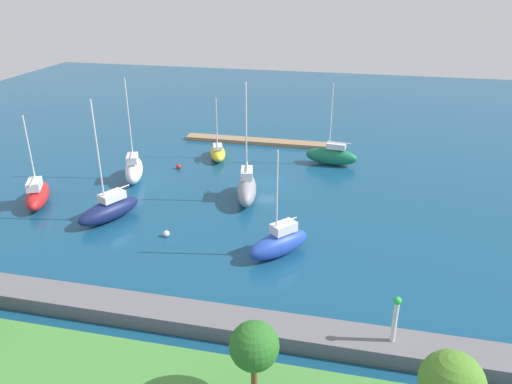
{
  "coord_description": "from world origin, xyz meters",
  "views": [
    {
      "loc": [
        -11.47,
        58.16,
        25.17
      ],
      "look_at": [
        0.0,
        6.7,
        1.5
      ],
      "focal_mm": 34.27,
      "sensor_mm": 36.0,
      "label": 1
    }
  ],
  "objects_px": {
    "mooring_buoy_red": "(179,167)",
    "sailboat_green_off_beacon": "(332,155)",
    "sailboat_red_far_north": "(37,194)",
    "sailboat_navy_lone_south": "(109,209)",
    "park_tree_center": "(452,383)",
    "sailboat_gray_near_pier": "(247,188)",
    "sailboat_blue_west_end": "(279,243)",
    "sailboat_yellow_mid_basin": "(218,152)",
    "pier_dock": "(259,141)",
    "harbor_beacon": "(395,316)",
    "mooring_buoy_white": "(166,234)",
    "park_tree_east": "(254,347)",
    "sailboat_white_by_breakwater": "(134,169)"
  },
  "relations": [
    {
      "from": "mooring_buoy_red",
      "to": "sailboat_green_off_beacon",
      "type": "bearing_deg",
      "value": -162.96
    },
    {
      "from": "sailboat_red_far_north",
      "to": "sailboat_navy_lone_south",
      "type": "bearing_deg",
      "value": -125.49
    },
    {
      "from": "park_tree_center",
      "to": "sailboat_green_off_beacon",
      "type": "xyz_separation_m",
      "value": [
        9.75,
        -44.94,
        -3.6
      ]
    },
    {
      "from": "sailboat_gray_near_pier",
      "to": "sailboat_blue_west_end",
      "type": "distance_m",
      "value": 13.01
    },
    {
      "from": "sailboat_yellow_mid_basin",
      "to": "pier_dock",
      "type": "bearing_deg",
      "value": -46.77
    },
    {
      "from": "pier_dock",
      "to": "harbor_beacon",
      "type": "xyz_separation_m",
      "value": [
        -19.51,
        44.97,
        3.15
      ]
    },
    {
      "from": "sailboat_navy_lone_south",
      "to": "sailboat_red_far_north",
      "type": "bearing_deg",
      "value": -72.81
    },
    {
      "from": "sailboat_blue_west_end",
      "to": "mooring_buoy_red",
      "type": "xyz_separation_m",
      "value": [
        17.82,
        -19.57,
        -1.01
      ]
    },
    {
      "from": "sailboat_navy_lone_south",
      "to": "mooring_buoy_white",
      "type": "height_order",
      "value": "sailboat_navy_lone_south"
    },
    {
      "from": "sailboat_green_off_beacon",
      "to": "sailboat_yellow_mid_basin",
      "type": "distance_m",
      "value": 16.63
    },
    {
      "from": "mooring_buoy_white",
      "to": "sailboat_green_off_beacon",
      "type": "bearing_deg",
      "value": -121.22
    },
    {
      "from": "pier_dock",
      "to": "park_tree_east",
      "type": "bearing_deg",
      "value": 101.98
    },
    {
      "from": "park_tree_center",
      "to": "sailboat_red_far_north",
      "type": "relative_size",
      "value": 0.52
    },
    {
      "from": "sailboat_yellow_mid_basin",
      "to": "mooring_buoy_red",
      "type": "distance_m",
      "value": 6.65
    },
    {
      "from": "pier_dock",
      "to": "sailboat_gray_near_pier",
      "type": "distance_m",
      "value": 21.98
    },
    {
      "from": "park_tree_east",
      "to": "mooring_buoy_red",
      "type": "relative_size",
      "value": 7.9
    },
    {
      "from": "sailboat_red_far_north",
      "to": "mooring_buoy_red",
      "type": "relative_size",
      "value": 15.53
    },
    {
      "from": "harbor_beacon",
      "to": "park_tree_east",
      "type": "bearing_deg",
      "value": 39.0
    },
    {
      "from": "pier_dock",
      "to": "sailboat_blue_west_end",
      "type": "height_order",
      "value": "sailboat_blue_west_end"
    },
    {
      "from": "sailboat_navy_lone_south",
      "to": "sailboat_gray_near_pier",
      "type": "bearing_deg",
      "value": 147.9
    },
    {
      "from": "sailboat_yellow_mid_basin",
      "to": "sailboat_blue_west_end",
      "type": "xyz_separation_m",
      "value": [
        -13.59,
        24.67,
        0.35
      ]
    },
    {
      "from": "sailboat_green_off_beacon",
      "to": "sailboat_red_far_north",
      "type": "distance_m",
      "value": 38.99
    },
    {
      "from": "pier_dock",
      "to": "sailboat_navy_lone_south",
      "type": "relative_size",
      "value": 1.76
    },
    {
      "from": "sailboat_navy_lone_south",
      "to": "sailboat_blue_west_end",
      "type": "height_order",
      "value": "sailboat_navy_lone_south"
    },
    {
      "from": "sailboat_white_by_breakwater",
      "to": "sailboat_red_far_north",
      "type": "bearing_deg",
      "value": 120.0
    },
    {
      "from": "park_tree_center",
      "to": "sailboat_white_by_breakwater",
      "type": "distance_m",
      "value": 48.38
    },
    {
      "from": "pier_dock",
      "to": "sailboat_blue_west_end",
      "type": "bearing_deg",
      "value": 105.57
    },
    {
      "from": "sailboat_gray_near_pier",
      "to": "sailboat_red_far_north",
      "type": "height_order",
      "value": "sailboat_gray_near_pier"
    },
    {
      "from": "pier_dock",
      "to": "park_tree_east",
      "type": "height_order",
      "value": "park_tree_east"
    },
    {
      "from": "park_tree_east",
      "to": "sailboat_navy_lone_south",
      "type": "relative_size",
      "value": 0.4
    },
    {
      "from": "sailboat_red_far_north",
      "to": "park_tree_east",
      "type": "bearing_deg",
      "value": -152.6
    },
    {
      "from": "park_tree_center",
      "to": "sailboat_yellow_mid_basin",
      "type": "height_order",
      "value": "sailboat_yellow_mid_basin"
    },
    {
      "from": "mooring_buoy_red",
      "to": "sailboat_blue_west_end",
      "type": "bearing_deg",
      "value": 132.31
    },
    {
      "from": "sailboat_white_by_breakwater",
      "to": "sailboat_navy_lone_south",
      "type": "relative_size",
      "value": 0.98
    },
    {
      "from": "mooring_buoy_white",
      "to": "mooring_buoy_red",
      "type": "xyz_separation_m",
      "value": [
        5.69,
        -18.56,
        0.01
      ]
    },
    {
      "from": "park_tree_east",
      "to": "sailboat_white_by_breakwater",
      "type": "distance_m",
      "value": 40.9
    },
    {
      "from": "sailboat_red_far_north",
      "to": "sailboat_blue_west_end",
      "type": "xyz_separation_m",
      "value": [
        -29.89,
        5.01,
        0.03
      ]
    },
    {
      "from": "harbor_beacon",
      "to": "mooring_buoy_red",
      "type": "relative_size",
      "value": 5.37
    },
    {
      "from": "harbor_beacon",
      "to": "sailboat_blue_west_end",
      "type": "xyz_separation_m",
      "value": [
        10.25,
        -11.73,
        -2.07
      ]
    },
    {
      "from": "pier_dock",
      "to": "mooring_buoy_red",
      "type": "xyz_separation_m",
      "value": [
        8.55,
        13.66,
        0.07
      ]
    },
    {
      "from": "sailboat_red_far_north",
      "to": "sailboat_navy_lone_south",
      "type": "relative_size",
      "value": 0.79
    },
    {
      "from": "park_tree_center",
      "to": "mooring_buoy_white",
      "type": "height_order",
      "value": "park_tree_center"
    },
    {
      "from": "harbor_beacon",
      "to": "sailboat_yellow_mid_basin",
      "type": "xyz_separation_m",
      "value": [
        23.83,
        -36.4,
        -2.42
      ]
    },
    {
      "from": "park_tree_center",
      "to": "mooring_buoy_white",
      "type": "bearing_deg",
      "value": -38.8
    },
    {
      "from": "sailboat_white_by_breakwater",
      "to": "sailboat_navy_lone_south",
      "type": "distance_m",
      "value": 11.42
    },
    {
      "from": "park_tree_center",
      "to": "sailboat_white_by_breakwater",
      "type": "height_order",
      "value": "sailboat_white_by_breakwater"
    },
    {
      "from": "park_tree_center",
      "to": "sailboat_red_far_north",
      "type": "height_order",
      "value": "sailboat_red_far_north"
    },
    {
      "from": "sailboat_navy_lone_south",
      "to": "mooring_buoy_white",
      "type": "xyz_separation_m",
      "value": [
        -7.59,
        2.27,
        -0.96
      ]
    },
    {
      "from": "mooring_buoy_white",
      "to": "park_tree_east",
      "type": "bearing_deg",
      "value": 125.23
    },
    {
      "from": "sailboat_red_far_north",
      "to": "mooring_buoy_white",
      "type": "height_order",
      "value": "sailboat_red_far_north"
    }
  ]
}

